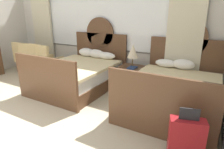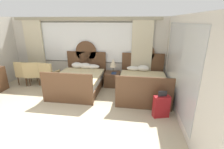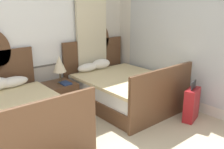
{
  "view_description": "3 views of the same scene",
  "coord_description": "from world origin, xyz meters",
  "views": [
    {
      "loc": [
        3.04,
        -0.73,
        1.87
      ],
      "look_at": [
        1.38,
        2.23,
        0.77
      ],
      "focal_mm": 30.75,
      "sensor_mm": 36.0,
      "label": 1
    },
    {
      "loc": [
        2.11,
        -2.54,
        2.54
      ],
      "look_at": [
        1.35,
        2.42,
        0.87
      ],
      "focal_mm": 25.89,
      "sensor_mm": 36.0,
      "label": 2
    },
    {
      "loc": [
        -1.03,
        -0.76,
        2.15
      ],
      "look_at": [
        1.59,
        2.35,
        0.95
      ],
      "focal_mm": 39.34,
      "sensor_mm": 36.0,
      "label": 3
    }
  ],
  "objects": [
    {
      "name": "ground_plane",
      "position": [
        0.0,
        0.0,
        0.0
      ],
      "size": [
        24.0,
        24.0,
        0.0
      ],
      "primitive_type": "plane",
      "color": "#BCAD8E"
    },
    {
      "name": "armchair_by_window_left",
      "position": [
        -1.37,
        3.21,
        0.52
      ],
      "size": [
        0.7,
        0.7,
        0.98
      ],
      "color": "tan",
      "rests_on": "ground_plane"
    },
    {
      "name": "bed_near_window",
      "position": [
        -0.0,
        2.98,
        0.38
      ],
      "size": [
        1.69,
        2.17,
        1.75
      ],
      "color": "brown",
      "rests_on": "ground_plane"
    },
    {
      "name": "armchair_by_window_centre",
      "position": [
        -2.06,
        3.21,
        0.52
      ],
      "size": [
        0.74,
        0.74,
        0.98
      ],
      "color": "tan",
      "rests_on": "ground_plane"
    },
    {
      "name": "nightstand_between_beds",
      "position": [
        1.19,
        3.56,
        0.28
      ],
      "size": [
        0.6,
        0.62,
        0.57
      ],
      "color": "brown",
      "rests_on": "ground_plane"
    },
    {
      "name": "wall_back_window",
      "position": [
        0.0,
        4.06,
        1.43
      ],
      "size": [
        6.59,
        0.22,
        2.7
      ],
      "color": "beige",
      "rests_on": "ground_plane"
    },
    {
      "name": "suitcase_on_floor",
      "position": [
        2.85,
        1.53,
        0.31
      ],
      "size": [
        0.47,
        0.3,
        0.77
      ],
      "color": "maroon",
      "rests_on": "ground_plane"
    },
    {
      "name": "wall_right_mirror",
      "position": [
        3.32,
        1.76,
        1.35
      ],
      "size": [
        0.08,
        4.66,
        2.7
      ],
      "color": "beige",
      "rests_on": "ground_plane"
    },
    {
      "name": "book_on_nightstand",
      "position": [
        1.27,
        3.44,
        0.58
      ],
      "size": [
        0.18,
        0.26,
        0.03
      ],
      "color": "navy",
      "rests_on": "nightstand_between_beds"
    },
    {
      "name": "table_lamp_on_nightstand",
      "position": [
        1.22,
        3.55,
        0.97
      ],
      "size": [
        0.27,
        0.27,
        0.57
      ],
      "color": "brown",
      "rests_on": "nightstand_between_beds"
    },
    {
      "name": "armchair_by_window_right",
      "position": [
        -2.41,
        3.2,
        0.52
      ],
      "size": [
        0.61,
        0.61,
        0.98
      ],
      "color": "tan",
      "rests_on": "ground_plane"
    },
    {
      "name": "bed_near_mirror",
      "position": [
        2.37,
        2.96,
        0.37
      ],
      "size": [
        1.69,
        2.17,
        1.75
      ],
      "color": "brown",
      "rests_on": "ground_plane"
    }
  ]
}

